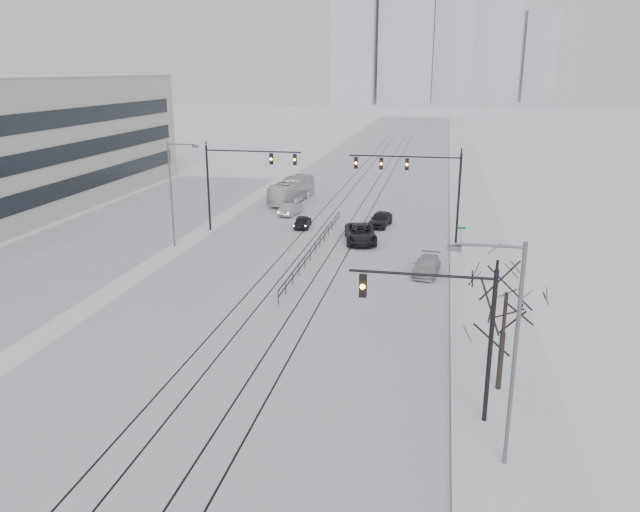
{
  "coord_description": "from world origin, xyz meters",
  "views": [
    {
      "loc": [
        10.04,
        -18.74,
        14.7
      ],
      "look_at": [
        2.58,
        18.97,
        3.2
      ],
      "focal_mm": 35.0,
      "sensor_mm": 36.0,
      "label": 1
    }
  ],
  "objects_px": {
    "sedan_sb_inner": "(303,221)",
    "sedan_nb_far": "(380,219)",
    "traffic_mast_near": "(452,323)",
    "box_truck": "(292,191)",
    "sedan_nb_right": "(427,266)",
    "sedan_sb_outer": "(291,209)",
    "sedan_nb_front": "(361,234)",
    "bare_tree": "(506,303)"
  },
  "relations": [
    {
      "from": "traffic_mast_near",
      "to": "sedan_sb_outer",
      "type": "relative_size",
      "value": 1.76
    },
    {
      "from": "sedan_sb_inner",
      "to": "sedan_nb_front",
      "type": "height_order",
      "value": "sedan_nb_front"
    },
    {
      "from": "sedan_nb_right",
      "to": "sedan_sb_outer",
      "type": "bearing_deg",
      "value": 136.36
    },
    {
      "from": "sedan_nb_far",
      "to": "traffic_mast_near",
      "type": "bearing_deg",
      "value": -70.76
    },
    {
      "from": "sedan_sb_outer",
      "to": "sedan_sb_inner",
      "type": "bearing_deg",
      "value": 124.31
    },
    {
      "from": "sedan_sb_inner",
      "to": "sedan_nb_far",
      "type": "xyz_separation_m",
      "value": [
        7.33,
        1.92,
        0.12
      ]
    },
    {
      "from": "sedan_sb_outer",
      "to": "sedan_nb_right",
      "type": "height_order",
      "value": "sedan_sb_outer"
    },
    {
      "from": "box_truck",
      "to": "sedan_nb_front",
      "type": "bearing_deg",
      "value": 129.7
    },
    {
      "from": "sedan_nb_front",
      "to": "sedan_nb_far",
      "type": "height_order",
      "value": "sedan_nb_front"
    },
    {
      "from": "bare_tree",
      "to": "sedan_nb_far",
      "type": "bearing_deg",
      "value": 105.75
    },
    {
      "from": "sedan_sb_outer",
      "to": "sedan_nb_far",
      "type": "height_order",
      "value": "sedan_nb_far"
    },
    {
      "from": "traffic_mast_near",
      "to": "sedan_nb_far",
      "type": "distance_m",
      "value": 35.29
    },
    {
      "from": "traffic_mast_near",
      "to": "box_truck",
      "type": "bearing_deg",
      "value": 111.81
    },
    {
      "from": "sedan_nb_right",
      "to": "bare_tree",
      "type": "bearing_deg",
      "value": -71.13
    },
    {
      "from": "box_truck",
      "to": "sedan_nb_right",
      "type": "bearing_deg",
      "value": 131.29
    },
    {
      "from": "traffic_mast_near",
      "to": "bare_tree",
      "type": "height_order",
      "value": "traffic_mast_near"
    },
    {
      "from": "sedan_nb_far",
      "to": "bare_tree",
      "type": "bearing_deg",
      "value": -65.63
    },
    {
      "from": "bare_tree",
      "to": "sedan_nb_right",
      "type": "xyz_separation_m",
      "value": [
        -3.94,
        17.31,
        -3.86
      ]
    },
    {
      "from": "bare_tree",
      "to": "sedan_sb_inner",
      "type": "distance_m",
      "value": 33.93
    },
    {
      "from": "sedan_nb_right",
      "to": "sedan_nb_far",
      "type": "bearing_deg",
      "value": 115.3
    },
    {
      "from": "sedan_sb_outer",
      "to": "box_truck",
      "type": "bearing_deg",
      "value": -68.51
    },
    {
      "from": "traffic_mast_near",
      "to": "sedan_nb_front",
      "type": "bearing_deg",
      "value": 104.97
    },
    {
      "from": "traffic_mast_near",
      "to": "box_truck",
      "type": "distance_m",
      "value": 47.8
    },
    {
      "from": "traffic_mast_near",
      "to": "sedan_nb_far",
      "type": "relative_size",
      "value": 1.62
    },
    {
      "from": "sedan_nb_right",
      "to": "sedan_sb_inner",
      "type": "bearing_deg",
      "value": 141.13
    },
    {
      "from": "traffic_mast_near",
      "to": "sedan_sb_outer",
      "type": "height_order",
      "value": "traffic_mast_near"
    },
    {
      "from": "sedan_sb_outer",
      "to": "traffic_mast_near",
      "type": "bearing_deg",
      "value": 122.14
    },
    {
      "from": "sedan_sb_outer",
      "to": "box_truck",
      "type": "xyz_separation_m",
      "value": [
        -1.49,
        6.63,
        0.69
      ]
    },
    {
      "from": "sedan_nb_front",
      "to": "sedan_sb_inner",
      "type": "bearing_deg",
      "value": 134.32
    },
    {
      "from": "traffic_mast_near",
      "to": "sedan_nb_front",
      "type": "relative_size",
      "value": 1.23
    },
    {
      "from": "sedan_nb_front",
      "to": "box_truck",
      "type": "relative_size",
      "value": 0.59
    },
    {
      "from": "traffic_mast_near",
      "to": "sedan_nb_front",
      "type": "height_order",
      "value": "traffic_mast_near"
    },
    {
      "from": "bare_tree",
      "to": "sedan_nb_right",
      "type": "height_order",
      "value": "bare_tree"
    },
    {
      "from": "sedan_sb_inner",
      "to": "sedan_sb_outer",
      "type": "height_order",
      "value": "sedan_sb_outer"
    },
    {
      "from": "sedan_sb_inner",
      "to": "bare_tree",
      "type": "bearing_deg",
      "value": 113.87
    },
    {
      "from": "sedan_sb_inner",
      "to": "sedan_sb_outer",
      "type": "bearing_deg",
      "value": -69.39
    },
    {
      "from": "sedan_sb_outer",
      "to": "box_truck",
      "type": "height_order",
      "value": "box_truck"
    },
    {
      "from": "bare_tree",
      "to": "sedan_sb_outer",
      "type": "height_order",
      "value": "bare_tree"
    },
    {
      "from": "sedan_nb_right",
      "to": "sedan_nb_far",
      "type": "height_order",
      "value": "sedan_nb_far"
    },
    {
      "from": "sedan_sb_outer",
      "to": "sedan_nb_front",
      "type": "bearing_deg",
      "value": 141.69
    },
    {
      "from": "sedan_nb_right",
      "to": "sedan_nb_far",
      "type": "relative_size",
      "value": 1.01
    },
    {
      "from": "traffic_mast_near",
      "to": "sedan_nb_right",
      "type": "distance_m",
      "value": 20.74
    }
  ]
}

